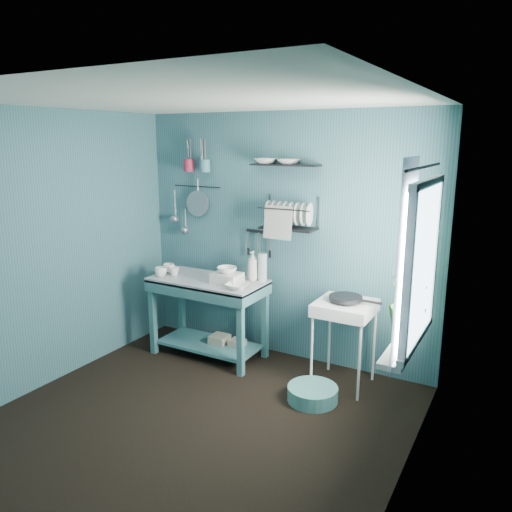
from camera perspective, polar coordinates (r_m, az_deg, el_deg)
The scene contains 36 objects.
floor at distance 4.31m, azimuth -6.44°, elevation -18.00°, with size 3.20×3.20×0.00m, color black.
ceiling at distance 3.70m, azimuth -7.47°, elevation 17.33°, with size 3.20×3.20×0.00m, color silver.
wall_back at distance 5.07m, azimuth 3.10°, elevation 2.07°, with size 3.20×3.20×0.00m, color #325E67.
wall_front at distance 2.81m, azimuth -25.39°, elevation -8.42°, with size 3.20×3.20×0.00m, color #325E67.
wall_left at distance 4.92m, azimuth -22.17°, elevation 0.74°, with size 3.00×3.00×0.00m, color #325E67.
wall_right at distance 3.18m, azimuth 17.18°, elevation -5.28°, with size 3.00×3.00×0.00m, color #325E67.
work_counter at distance 5.26m, azimuth -5.46°, elevation -7.00°, with size 1.18×0.59×0.83m, color #366D72.
mug_left at distance 5.28m, azimuth -10.85°, elevation -1.80°, with size 0.12×0.12×0.10m, color white.
mug_mid at distance 5.29m, azimuth -9.33°, elevation -1.72°, with size 0.10×0.10×0.09m, color white.
mug_right at distance 5.41m, azimuth -9.93°, elevation -1.39°, with size 0.12×0.12×0.10m, color white.
wash_tub at distance 4.97m, azimuth -3.33°, elevation -2.51°, with size 0.28×0.22×0.10m, color silver.
tub_bowl at distance 4.94m, azimuth -3.35°, elevation -1.61°, with size 0.20×0.20×0.06m, color white.
soap_bottle at distance 5.04m, azimuth -0.37°, elevation -1.09°, with size 0.12×0.12×0.30m, color silver.
water_bottle at distance 5.01m, azimuth 0.74°, elevation -1.29°, with size 0.09×0.09×0.28m, color #B3C1C7.
counter_bowl at distance 4.76m, azimuth -2.14°, elevation -3.47°, with size 0.22×0.22×0.05m, color white.
hotplate_stand at distance 4.70m, azimuth 9.98°, elevation -9.84°, with size 0.50×0.50×0.80m, color white.
frying_pan at distance 4.55m, azimuth 10.20°, elevation -4.74°, with size 0.30×0.30×0.04m, color black.
knife_strip at distance 5.15m, azimuth 0.41°, elevation 2.80°, with size 0.32×0.02×0.03m, color black.
dish_rack at distance 4.86m, azimuth 3.76°, elevation 4.92°, with size 0.55×0.24×0.32m, color black.
upper_shelf at distance 4.87m, azimuth 3.36°, elevation 10.34°, with size 0.70×0.18×0.01m, color black.
shelf_bowl_left at distance 4.96m, azimuth 1.19°, elevation 10.77°, with size 0.22×0.22×0.05m, color white.
shelf_bowl_right at distance 4.85m, azimuth 3.79°, elevation 11.25°, with size 0.20×0.20×0.05m, color white.
utensil_cup_magenta at distance 5.49m, azimuth -7.70°, elevation 10.24°, with size 0.11×0.11×0.13m, color #A51E39.
utensil_cup_teal at distance 5.37m, azimuth -5.85°, elevation 10.22°, with size 0.11×0.11×0.13m, color teal.
colander at distance 5.51m, azimuth -6.68°, elevation 5.96°, with size 0.28×0.28×0.03m, color #919398.
ladle_outer at distance 5.71m, azimuth -9.24°, elevation 5.93°, with size 0.01×0.01×0.30m, color #919398.
ladle_inner at distance 5.64m, azimuth -8.09°, elevation 4.68°, with size 0.01×0.01×0.30m, color #919398.
hook_rail at distance 5.51m, azimuth -6.76°, elevation 7.90°, with size 0.01×0.01×0.60m, color black.
window_glass at distance 3.57m, azimuth 18.67°, elevation -0.89°, with size 1.10×1.10×0.00m, color white.
windowsill at distance 3.76m, azimuth 16.73°, elevation -9.49°, with size 0.16×0.95×0.04m, color white.
curtain at distance 3.28m, azimuth 16.62°, elevation -1.03°, with size 1.35×1.35×0.00m, color silver.
curtain_rod at distance 3.49m, azimuth 18.73°, elevation 9.62°, with size 0.02×0.02×1.05m, color black.
potted_plant at distance 3.84m, azimuth 16.95°, elevation -4.93°, with size 0.27×0.27×0.48m, color #275F26.
storage_tin_large at distance 5.36m, azimuth -4.19°, elevation -10.12°, with size 0.18×0.18×0.22m, color gray.
storage_tin_small at distance 5.28m, azimuth -2.16°, elevation -10.55°, with size 0.15×0.15×0.20m, color gray.
floor_basin at distance 4.53m, azimuth 6.48°, elevation -15.37°, with size 0.44×0.44×0.13m, color teal.
Camera 1 is at (2.19, -2.97, 2.22)m, focal length 35.00 mm.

